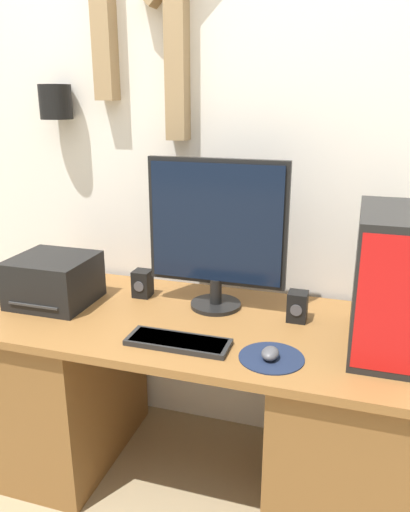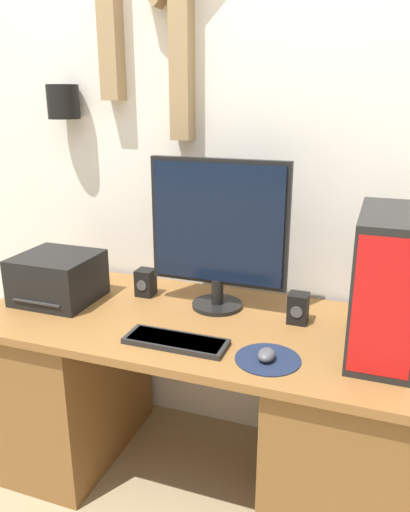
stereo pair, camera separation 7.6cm
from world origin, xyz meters
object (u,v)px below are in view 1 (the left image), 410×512
at_px(mouse, 270,353).
at_px(printer, 54,280).
at_px(monitor, 216,229).
at_px(computer_tower, 385,281).
at_px(speaker_left, 142,283).
at_px(speaker_right, 297,306).
at_px(keyboard, 178,342).

height_order(mouse, printer, printer).
distance_m(monitor, printer, 0.69).
bearing_deg(printer, computer_tower, 0.01).
height_order(speaker_left, speaker_right, same).
bearing_deg(speaker_right, keyboard, -138.85).
xyz_separation_m(monitor, computer_tower, (0.61, -0.15, -0.09)).
height_order(keyboard, speaker_right, speaker_right).
bearing_deg(printer, speaker_left, 27.76).
bearing_deg(speaker_right, mouse, -97.57).
xyz_separation_m(keyboard, speaker_left, (-0.29, 0.36, 0.05)).
bearing_deg(keyboard, monitor, 84.74).
xyz_separation_m(mouse, speaker_right, (0.04, 0.32, 0.03)).
xyz_separation_m(monitor, printer, (-0.63, -0.15, -0.22)).
relative_size(monitor, speaker_left, 5.21).
height_order(keyboard, computer_tower, computer_tower).
relative_size(monitor, printer, 1.90).
bearing_deg(speaker_right, monitor, 173.64).
height_order(keyboard, printer, printer).
relative_size(speaker_left, speaker_right, 1.00).
bearing_deg(mouse, printer, 167.42).
bearing_deg(printer, keyboard, -17.93).
bearing_deg(computer_tower, mouse, -148.11).
relative_size(computer_tower, speaker_right, 4.14).
height_order(mouse, speaker_left, speaker_left).
xyz_separation_m(computer_tower, speaker_left, (-0.93, 0.16, -0.17)).
height_order(computer_tower, printer, computer_tower).
bearing_deg(speaker_right, computer_tower, -22.04).
relative_size(mouse, computer_tower, 0.16).
xyz_separation_m(monitor, keyboard, (-0.03, -0.35, -0.31)).
relative_size(mouse, speaker_right, 0.68).
bearing_deg(speaker_left, speaker_right, -4.29).
distance_m(keyboard, printer, 0.64).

